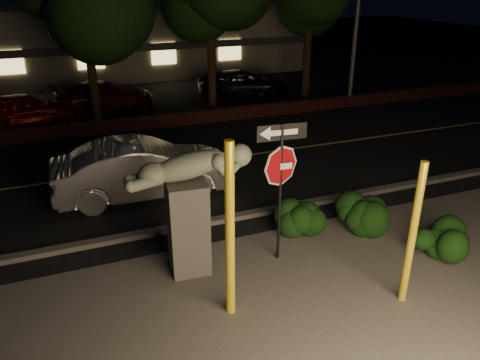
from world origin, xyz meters
name	(u,v)px	position (x,y,z in m)	size (l,w,h in m)	color
ground	(174,136)	(0.00, 10.00, 0.00)	(90.00, 90.00, 0.00)	black
patio	(322,311)	(0.00, -1.00, 0.01)	(14.00, 6.00, 0.02)	#4C4944
road	(197,162)	(0.00, 7.00, 0.01)	(80.00, 8.00, 0.01)	black
lane_marking	(197,162)	(0.00, 7.00, 0.02)	(80.00, 0.12, 0.01)	#B19A46
curb	(243,215)	(0.00, 2.90, 0.06)	(80.00, 0.25, 0.12)	#4C4944
brick_wall	(166,121)	(0.00, 11.30, 0.25)	(40.00, 0.35, 0.50)	#4B1C18
parking_lot	(140,96)	(0.00, 17.00, 0.01)	(40.00, 12.00, 0.01)	black
building	(115,38)	(0.00, 24.99, 2.00)	(22.00, 10.20, 4.00)	#6D6757
yellow_pole_left	(230,233)	(-1.56, -0.39, 1.65)	(0.17, 0.17, 3.31)	yellow
yellow_pole_right	(412,235)	(1.58, -1.26, 1.41)	(0.14, 0.14, 2.82)	yellow
signpost	(281,166)	(0.01, 0.89, 2.16)	(1.03, 0.15, 3.03)	black
sculpture	(189,198)	(-1.83, 1.20, 1.64)	(2.50, 0.87, 2.66)	#4C4944
hedge_center	(306,216)	(1.09, 1.65, 0.45)	(1.74, 0.82, 0.91)	black
hedge_right	(365,210)	(2.49, 1.28, 0.53)	(1.62, 0.87, 1.06)	black
hedge_far_right	(446,240)	(3.36, -0.43, 0.45)	(1.29, 0.80, 0.89)	black
silver_sedan	(143,169)	(-2.06, 5.14, 0.79)	(1.67, 4.80, 1.58)	silver
parked_car_red	(23,109)	(-5.32, 13.62, 0.68)	(1.60, 3.97, 1.35)	maroon
parked_car_darkred	(105,96)	(-1.95, 14.90, 0.65)	(1.82, 4.47, 1.30)	#3A120C
parked_car_dark	(244,83)	(4.93, 14.98, 0.65)	(2.16, 4.69, 1.30)	black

